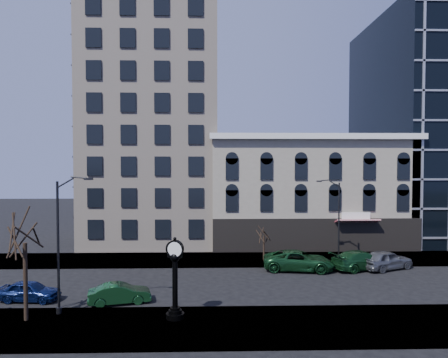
{
  "coord_description": "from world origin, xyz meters",
  "views": [
    {
      "loc": [
        1.1,
        -30.34,
        9.2
      ],
      "look_at": [
        2.0,
        4.0,
        8.0
      ],
      "focal_mm": 32.0,
      "sensor_mm": 36.0,
      "label": 1
    }
  ],
  "objects_px": {
    "car_near_a": "(30,291)",
    "car_near_b": "(120,293)",
    "street_clock": "(175,282)",
    "street_lamp_near": "(68,208)"
  },
  "relations": [
    {
      "from": "street_clock",
      "to": "car_near_b",
      "type": "bearing_deg",
      "value": 159.58
    },
    {
      "from": "street_lamp_near",
      "to": "car_near_a",
      "type": "bearing_deg",
      "value": 145.19
    },
    {
      "from": "street_lamp_near",
      "to": "car_near_a",
      "type": "xyz_separation_m",
      "value": [
        -3.61,
        2.7,
        -5.9
      ]
    },
    {
      "from": "street_lamp_near",
      "to": "car_near_a",
      "type": "height_order",
      "value": "street_lamp_near"
    },
    {
      "from": "car_near_b",
      "to": "street_clock",
      "type": "bearing_deg",
      "value": -140.73
    },
    {
      "from": "street_clock",
      "to": "car_near_a",
      "type": "relative_size",
      "value": 1.2
    },
    {
      "from": "car_near_a",
      "to": "car_near_b",
      "type": "distance_m",
      "value": 6.25
    },
    {
      "from": "street_lamp_near",
      "to": "car_near_b",
      "type": "relative_size",
      "value": 2.11
    },
    {
      "from": "car_near_a",
      "to": "car_near_b",
      "type": "relative_size",
      "value": 0.99
    },
    {
      "from": "street_clock",
      "to": "street_lamp_near",
      "type": "bearing_deg",
      "value": -171.5
    }
  ]
}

